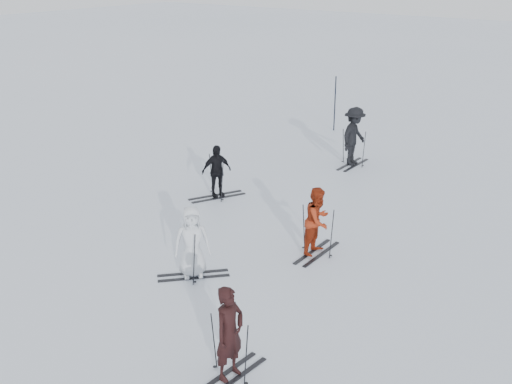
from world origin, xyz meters
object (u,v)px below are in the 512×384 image
piste_marker (335,104)px  skier_grey (192,243)px  skier_red (318,222)px  skier_uphill_far (354,137)px  skier_uphill_left (216,172)px  skier_near_dark (229,335)px

piste_marker → skier_grey: bearing=-73.3°
skier_red → piste_marker: bearing=26.3°
skier_red → piste_marker: (-5.25, 9.84, 0.27)m
skier_uphill_far → skier_uphill_left: bearing=160.2°
skier_red → skier_near_dark: bearing=-166.7°
skier_near_dark → skier_uphill_far: 11.79m
skier_uphill_far → skier_near_dark: bearing=-162.3°
skier_near_dark → piste_marker: (-6.54, 14.62, 0.25)m
skier_uphill_left → piste_marker: piste_marker is taller
skier_grey → skier_uphill_far: bearing=49.1°
skier_near_dark → skier_uphill_far: size_ratio=0.85×
skier_grey → skier_near_dark: bearing=-86.0°
skier_grey → piste_marker: bearing=59.4°
skier_near_dark → skier_grey: (-2.82, 2.26, -0.02)m
skier_red → skier_uphill_left: 4.44m
skier_uphill_left → skier_uphill_far: 5.20m
skier_uphill_far → piste_marker: piste_marker is taller
skier_grey → skier_uphill_left: (-2.66, 3.97, -0.04)m
skier_near_dark → skier_uphill_far: bearing=21.9°
skier_near_dark → piste_marker: 16.02m
skier_grey → piste_marker: 12.91m
skier_grey → skier_uphill_left: bearing=76.5°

